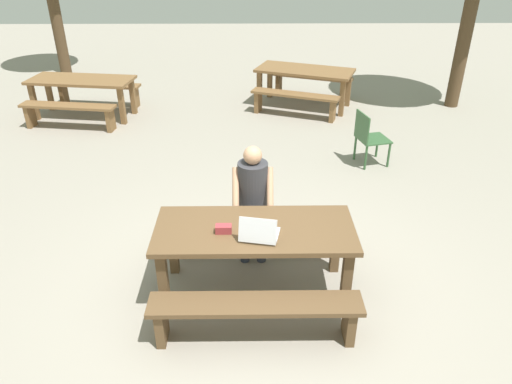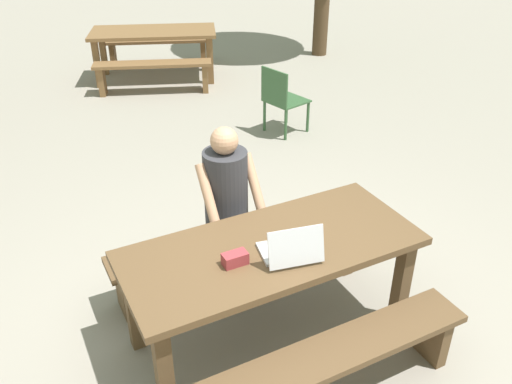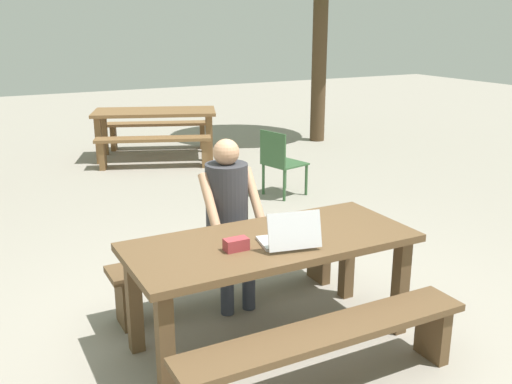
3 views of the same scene
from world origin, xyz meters
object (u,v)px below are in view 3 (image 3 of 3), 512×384
Objects in this scene: picnic_table_rear at (155,117)px; picnic_table_front at (271,254)px; laptop at (290,237)px; person_seated at (229,211)px; small_pouch at (236,244)px; plastic_chair at (280,162)px.

picnic_table_front is at bearing -79.32° from picnic_table_rear.
laptop is 0.30× the size of person_seated.
person_seated is at bearing 68.58° from small_pouch.
picnic_table_rear is at bearing 76.87° from small_pouch.
person_seated reaches higher than picnic_table_rear.
small_pouch is at bearing -166.53° from picnic_table_front.
person_seated reaches higher than plastic_chair.
laptop reaches higher than small_pouch.
small_pouch is 0.07× the size of picnic_table_rear.
person_seated is 0.63× the size of picnic_table_rear.
small_pouch is (-0.33, 0.09, -0.02)m from laptop.
picnic_table_front is 0.64m from person_seated.
picnic_table_rear is at bearing 79.52° from picnic_table_front.
plastic_chair is 2.82m from picnic_table_rear.
picnic_table_rear is at bearing 0.85° from plastic_chair.
small_pouch is 3.65m from plastic_chair.
small_pouch reaches higher than picnic_table_rear.
laptop is (0.04, -0.16, 0.17)m from picnic_table_front.
person_seated reaches higher than small_pouch.
laptop is at bearing -86.14° from person_seated.
picnic_table_rear is (1.34, 5.73, -0.14)m from small_pouch.
picnic_table_front is 0.24m from laptop.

